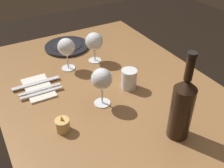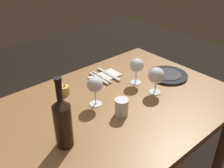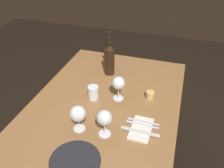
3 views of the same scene
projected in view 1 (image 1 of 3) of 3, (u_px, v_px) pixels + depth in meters
name	position (u px, v px, depth m)	size (l,w,h in m)	color
dining_table	(109.00, 106.00, 1.19)	(1.30, 0.90, 0.74)	olive
wine_glass_left	(94.00, 42.00, 1.29)	(0.09, 0.09, 0.15)	white
wine_glass_right	(66.00, 48.00, 1.22)	(0.08, 0.08, 0.16)	white
wine_glass_centre	(102.00, 80.00, 1.00)	(0.08, 0.08, 0.16)	white
wine_bottle	(182.00, 107.00, 0.86)	(0.07, 0.07, 0.32)	black
water_tumbler	(129.00, 80.00, 1.14)	(0.07, 0.07, 0.09)	white
votive_candle	(63.00, 125.00, 0.93)	(0.05, 0.05, 0.07)	#DBB266
dinner_plate	(67.00, 46.00, 1.46)	(0.24, 0.24, 0.02)	black
folded_napkin	(38.00, 88.00, 1.15)	(0.19, 0.11, 0.01)	silver
fork_inner	(40.00, 90.00, 1.13)	(0.02, 0.18, 0.00)	silver
fork_outer	(42.00, 93.00, 1.11)	(0.02, 0.18, 0.00)	silver
table_knife	(36.00, 83.00, 1.17)	(0.02, 0.21, 0.00)	silver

